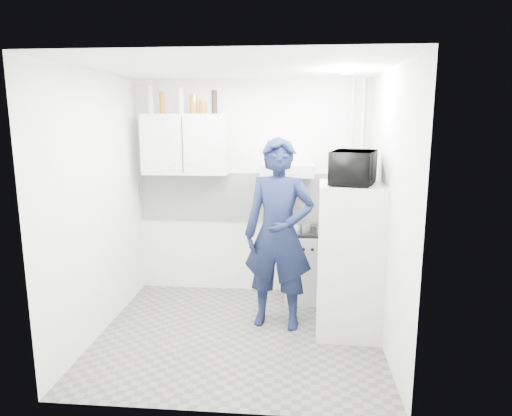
{
  "coord_description": "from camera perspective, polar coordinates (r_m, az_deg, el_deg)",
  "views": [
    {
      "loc": [
        0.55,
        -4.25,
        2.16
      ],
      "look_at": [
        0.15,
        0.3,
        1.25
      ],
      "focal_mm": 32.0,
      "sensor_mm": 36.0,
      "label": 1
    }
  ],
  "objects": [
    {
      "name": "floor",
      "position": [
        4.8,
        -2.16,
        -15.5
      ],
      "size": [
        2.8,
        2.8,
        0.0
      ],
      "primitive_type": "plane",
      "color": "#626056",
      "rests_on": "ground"
    },
    {
      "name": "ceiling",
      "position": [
        4.31,
        -2.43,
        17.13
      ],
      "size": [
        2.8,
        2.8,
        0.0
      ],
      "primitive_type": "plane",
      "color": "white",
      "rests_on": "wall_back"
    },
    {
      "name": "wall_back",
      "position": [
        5.59,
        -0.65,
        2.42
      ],
      "size": [
        2.8,
        0.0,
        2.8
      ],
      "primitive_type": "plane",
      "rotation": [
        1.57,
        0.0,
        0.0
      ],
      "color": "silver",
      "rests_on": "floor"
    },
    {
      "name": "wall_left",
      "position": [
        4.75,
        -19.27,
        0.21
      ],
      "size": [
        0.0,
        2.6,
        2.6
      ],
      "primitive_type": "plane",
      "rotation": [
        1.57,
        0.0,
        1.57
      ],
      "color": "silver",
      "rests_on": "floor"
    },
    {
      "name": "wall_right",
      "position": [
        4.42,
        16.04,
        -0.4
      ],
      "size": [
        0.0,
        2.6,
        2.6
      ],
      "primitive_type": "plane",
      "rotation": [
        1.57,
        0.0,
        -1.57
      ],
      "color": "silver",
      "rests_on": "floor"
    },
    {
      "name": "person",
      "position": [
        4.67,
        2.85,
        -3.31
      ],
      "size": [
        0.78,
        0.58,
        1.97
      ],
      "primitive_type": "imported",
      "rotation": [
        0.0,
        0.0,
        -0.15
      ],
      "color": "black",
      "rests_on": "floor"
    },
    {
      "name": "stove",
      "position": [
        5.53,
        6.38,
        -7.26
      ],
      "size": [
        0.51,
        0.51,
        0.82
      ],
      "primitive_type": "cube",
      "color": "silver",
      "rests_on": "floor"
    },
    {
      "name": "fridge",
      "position": [
        4.68,
        11.64,
        -6.33
      ],
      "size": [
        0.66,
        0.66,
        1.53
      ],
      "primitive_type": "cube",
      "rotation": [
        0.0,
        0.0,
        -0.05
      ],
      "color": "silver",
      "rests_on": "floor"
    },
    {
      "name": "stove_top",
      "position": [
        5.41,
        6.48,
        -2.99
      ],
      "size": [
        0.49,
        0.49,
        0.03
      ],
      "primitive_type": "cube",
      "color": "black",
      "rests_on": "stove"
    },
    {
      "name": "saucepan",
      "position": [
        5.33,
        5.79,
        -2.42
      ],
      "size": [
        0.2,
        0.2,
        0.11
      ],
      "primitive_type": "cylinder",
      "color": "silver",
      "rests_on": "stove_top"
    },
    {
      "name": "microwave",
      "position": [
        4.49,
        12.1,
        4.99
      ],
      "size": [
        0.66,
        0.52,
        0.32
      ],
      "primitive_type": "imported",
      "rotation": [
        0.0,
        0.0,
        1.32
      ],
      "color": "black",
      "rests_on": "fridge"
    },
    {
      "name": "bottle_a",
      "position": [
        5.6,
        -13.09,
        13.06
      ],
      "size": [
        0.08,
        0.08,
        0.33
      ],
      "primitive_type": "cylinder",
      "color": "#B2B7BC",
      "rests_on": "upper_cabinet"
    },
    {
      "name": "bottle_b",
      "position": [
        5.55,
        -11.64,
        12.75
      ],
      "size": [
        0.07,
        0.07,
        0.25
      ],
      "primitive_type": "cylinder",
      "color": "brown",
      "rests_on": "upper_cabinet"
    },
    {
      "name": "bottle_d",
      "position": [
        5.5,
        -9.37,
        13.07
      ],
      "size": [
        0.07,
        0.07,
        0.3
      ],
      "primitive_type": "cylinder",
      "color": "#B2B7BC",
      "rests_on": "upper_cabinet"
    },
    {
      "name": "canister_a",
      "position": [
        5.46,
        -7.85,
        12.71
      ],
      "size": [
        0.09,
        0.09,
        0.21
      ],
      "primitive_type": "cylinder",
      "color": "brown",
      "rests_on": "upper_cabinet"
    },
    {
      "name": "canister_b",
      "position": [
        5.44,
        -6.67,
        12.42
      ],
      "size": [
        0.08,
        0.08,
        0.15
      ],
      "primitive_type": "cylinder",
      "color": "brown",
      "rests_on": "upper_cabinet"
    },
    {
      "name": "bottle_e",
      "position": [
        5.41,
        -5.22,
        13.06
      ],
      "size": [
        0.07,
        0.07,
        0.27
      ],
      "primitive_type": "cylinder",
      "color": "black",
      "rests_on": "upper_cabinet"
    },
    {
      "name": "upper_cabinet",
      "position": [
        5.49,
        -8.73,
        7.9
      ],
      "size": [
        1.0,
        0.35,
        0.7
      ],
      "primitive_type": "cube",
      "color": "silver",
      "rests_on": "wall_back"
    },
    {
      "name": "range_hood",
      "position": [
        5.28,
        3.95,
        4.82
      ],
      "size": [
        0.6,
        0.5,
        0.14
      ],
      "primitive_type": "cube",
      "color": "silver",
      "rests_on": "wall_back"
    },
    {
      "name": "backsplash",
      "position": [
        5.59,
        -0.66,
        1.38
      ],
      "size": [
        2.74,
        0.03,
        0.6
      ],
      "primitive_type": "cube",
      "color": "white",
      "rests_on": "wall_back"
    },
    {
      "name": "pipe_a",
      "position": [
        5.54,
        12.79,
        2.05
      ],
      "size": [
        0.05,
        0.05,
        2.6
      ],
      "primitive_type": "cylinder",
      "color": "silver",
      "rests_on": "floor"
    },
    {
      "name": "pipe_b",
      "position": [
        5.52,
        11.55,
        2.07
      ],
      "size": [
        0.04,
        0.04,
        2.6
      ],
      "primitive_type": "cylinder",
      "color": "silver",
      "rests_on": "floor"
    },
    {
      "name": "ceiling_spot_fixture",
      "position": [
        4.49,
        11.23,
        16.31
      ],
      "size": [
        0.1,
        0.1,
        0.02
      ],
      "primitive_type": "cylinder",
      "color": "white",
      "rests_on": "ceiling"
    }
  ]
}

